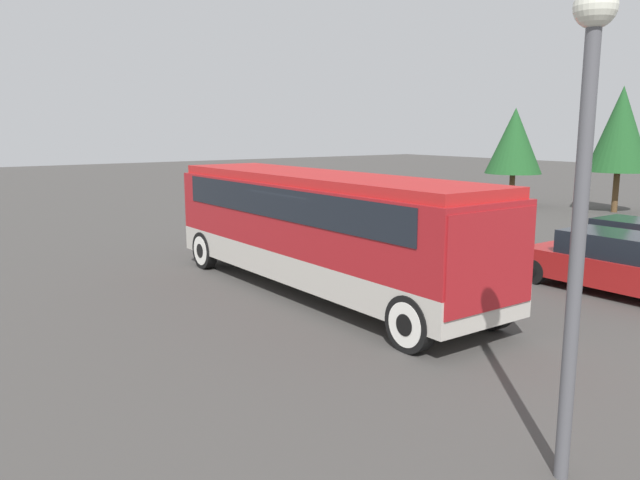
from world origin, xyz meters
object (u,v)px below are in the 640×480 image
at_px(parked_car_far, 622,265).
at_px(tour_bus, 322,222).
at_px(parked_car_mid, 446,228).
at_px(lamp_post, 584,166).

bearing_deg(parked_car_far, tour_bus, -126.52).
distance_m(parked_car_mid, parked_car_far, 6.63).
distance_m(tour_bus, parked_car_mid, 7.19).
relative_size(tour_bus, lamp_post, 1.91).
height_order(parked_car_mid, parked_car_far, parked_car_far).
bearing_deg(parked_car_far, lamp_post, -65.04).
height_order(tour_bus, lamp_post, lamp_post).
relative_size(parked_car_mid, lamp_post, 0.76).
xyz_separation_m(parked_car_mid, lamp_post, (10.44, -9.26, 2.89)).
bearing_deg(lamp_post, tour_bus, 162.75).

